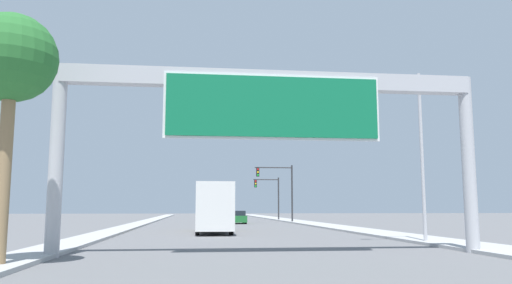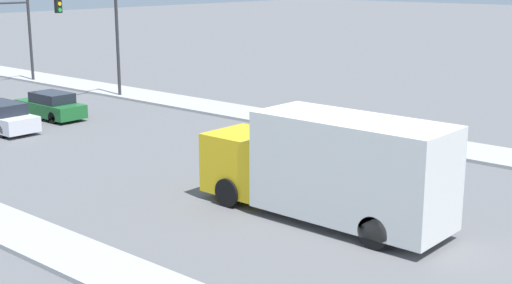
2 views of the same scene
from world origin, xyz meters
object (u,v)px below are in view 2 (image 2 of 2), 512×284
object	(u,v)px
truck_box_primary	(330,168)
traffic_light_near_intersection	(99,25)
car_near_left	(51,106)
car_mid_right	(0,117)
traffic_light_mid_block	(15,27)

from	to	relation	value
truck_box_primary	traffic_light_near_intersection	distance (m)	25.34
car_near_left	traffic_light_near_intersection	world-z (taller)	traffic_light_near_intersection
car_mid_right	truck_box_primary	size ratio (longest dim) A/B	0.54
truck_box_primary	traffic_light_mid_block	world-z (taller)	traffic_light_mid_block
car_near_left	truck_box_primary	distance (m)	21.31
car_near_left	traffic_light_near_intersection	xyz separation A→B (m)	(5.37, 2.57, 3.94)
car_mid_right	truck_box_primary	distance (m)	20.16
traffic_light_mid_block	truck_box_primary	bearing A→B (deg)	-105.19
car_near_left	traffic_light_near_intersection	size ratio (longest dim) A/B	0.64
car_near_left	traffic_light_mid_block	world-z (taller)	traffic_light_mid_block
car_mid_right	truck_box_primary	bearing A→B (deg)	-90.00
car_near_left	traffic_light_near_intersection	distance (m)	7.14
car_mid_right	traffic_light_mid_block	size ratio (longest dim) A/B	0.79
traffic_light_near_intersection	traffic_light_mid_block	bearing A→B (deg)	88.61
truck_box_primary	traffic_light_near_intersection	world-z (taller)	traffic_light_near_intersection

